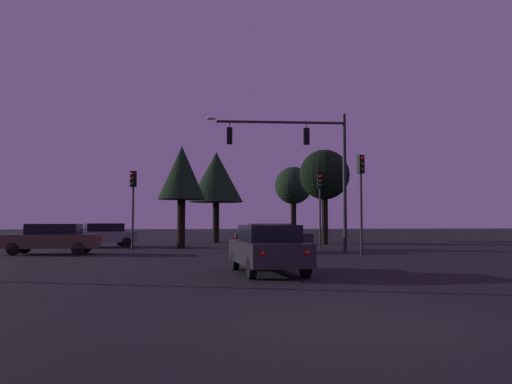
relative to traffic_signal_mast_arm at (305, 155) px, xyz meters
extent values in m
plane|color=black|center=(-3.83, 5.79, -5.25)|extent=(168.00, 168.00, 0.00)
cylinder|color=#232326|center=(2.14, -0.16, -1.50)|extent=(0.20, 0.20, 7.50)
cylinder|color=#232326|center=(-1.32, 0.09, 1.75)|extent=(6.93, 0.63, 0.14)
ellipsoid|color=#F4EACC|center=(-5.08, 0.35, 1.90)|extent=(0.56, 0.28, 0.16)
cylinder|color=#232326|center=(0.06, -0.01, 1.60)|extent=(0.05, 0.05, 0.30)
cube|color=black|center=(0.06, -0.01, 0.99)|extent=(0.32, 0.26, 0.90)
sphere|color=red|center=(0.07, 0.13, 1.27)|extent=(0.18, 0.18, 0.18)
sphere|color=#56380C|center=(0.07, 0.13, 0.99)|extent=(0.18, 0.18, 0.18)
sphere|color=#0C4219|center=(0.07, 0.13, 0.71)|extent=(0.18, 0.18, 0.18)
cylinder|color=#232326|center=(-4.09, 0.28, 1.58)|extent=(0.05, 0.05, 0.32)
cube|color=black|center=(-4.09, 0.28, 0.97)|extent=(0.32, 0.26, 0.90)
sphere|color=red|center=(-4.08, 0.42, 1.25)|extent=(0.18, 0.18, 0.18)
sphere|color=#56380C|center=(-4.08, 0.42, 0.97)|extent=(0.18, 0.18, 0.18)
sphere|color=#0C4219|center=(-4.08, 0.42, 0.69)|extent=(0.18, 0.18, 0.18)
cylinder|color=#232326|center=(-9.33, 2.78, -3.45)|extent=(0.12, 0.12, 3.59)
cube|color=black|center=(-9.33, 2.78, -1.21)|extent=(0.37, 0.34, 0.90)
sphere|color=red|center=(-9.38, 2.65, -0.93)|extent=(0.18, 0.18, 0.18)
sphere|color=#56380C|center=(-9.38, 2.65, -1.21)|extent=(0.18, 0.18, 0.18)
sphere|color=#0C4219|center=(-9.38, 2.65, -1.49)|extent=(0.18, 0.18, 0.18)
cylinder|color=#232326|center=(1.98, 4.29, -3.38)|extent=(0.12, 0.12, 3.73)
cube|color=black|center=(1.98, 4.29, -1.06)|extent=(0.31, 0.25, 0.90)
sphere|color=red|center=(1.99, 4.15, -0.78)|extent=(0.18, 0.18, 0.18)
sphere|color=#56380C|center=(1.99, 4.15, -1.06)|extent=(0.18, 0.18, 0.18)
sphere|color=#0C4219|center=(1.99, 4.15, -1.34)|extent=(0.18, 0.18, 0.18)
cylinder|color=#232326|center=(2.03, -2.98, -3.26)|extent=(0.12, 0.12, 3.97)
cube|color=black|center=(2.03, -2.98, -0.83)|extent=(0.36, 0.32, 0.90)
sphere|color=red|center=(2.07, -3.11, -0.55)|extent=(0.18, 0.18, 0.18)
sphere|color=#56380C|center=(2.07, -3.11, -0.83)|extent=(0.18, 0.18, 0.18)
sphere|color=#0C4219|center=(2.07, -3.11, -1.11)|extent=(0.18, 0.18, 0.18)
cube|color=#232328|center=(-3.91, -10.83, -4.59)|extent=(2.04, 4.34, 0.68)
cube|color=black|center=(-3.91, -10.98, -3.99)|extent=(1.67, 2.38, 0.52)
cylinder|color=black|center=(-4.79, -9.48, -4.93)|extent=(0.24, 0.65, 0.64)
cylinder|color=black|center=(-3.21, -9.38, -4.93)|extent=(0.24, 0.65, 0.64)
cylinder|color=black|center=(-4.62, -12.28, -4.93)|extent=(0.24, 0.65, 0.64)
cylinder|color=black|center=(-3.04, -12.18, -4.93)|extent=(0.24, 0.65, 0.64)
sphere|color=red|center=(-4.41, -13.00, -4.49)|extent=(0.14, 0.14, 0.14)
sphere|color=red|center=(-3.16, -12.92, -4.49)|extent=(0.14, 0.14, 0.14)
cube|color=#473828|center=(-13.04, 0.01, -4.59)|extent=(4.62, 1.91, 0.68)
cube|color=black|center=(-12.89, 0.01, -3.99)|extent=(2.51, 1.60, 0.52)
cylinder|color=black|center=(-14.57, -0.73, -4.93)|extent=(0.65, 0.22, 0.64)
cylinder|color=black|center=(-14.52, 0.84, -4.93)|extent=(0.65, 0.22, 0.64)
cylinder|color=black|center=(-11.56, -0.82, -4.93)|extent=(0.65, 0.22, 0.64)
cylinder|color=black|center=(-11.51, 0.75, -4.93)|extent=(0.65, 0.22, 0.64)
sphere|color=red|center=(-10.77, -0.68, -4.49)|extent=(0.14, 0.14, 0.14)
sphere|color=red|center=(-10.73, 0.56, -4.49)|extent=(0.14, 0.14, 0.14)
cube|color=#232328|center=(-1.77, 0.13, -4.59)|extent=(4.12, 2.03, 0.68)
cube|color=black|center=(-1.92, 0.14, -3.99)|extent=(2.25, 1.69, 0.52)
cylinder|color=black|center=(-0.40, 0.89, -4.93)|extent=(0.65, 0.23, 0.64)
cylinder|color=black|center=(-0.48, -0.75, -4.93)|extent=(0.65, 0.23, 0.64)
cylinder|color=black|center=(-3.06, 1.01, -4.93)|extent=(0.65, 0.23, 0.64)
cylinder|color=black|center=(-3.14, -0.62, -4.93)|extent=(0.65, 0.23, 0.64)
sphere|color=red|center=(-3.77, 0.87, -4.49)|extent=(0.14, 0.14, 0.14)
sphere|color=red|center=(-3.83, -0.42, -4.49)|extent=(0.14, 0.14, 0.14)
cube|color=gray|center=(-11.69, 7.21, -4.59)|extent=(4.60, 3.02, 0.68)
cube|color=black|center=(-11.54, 7.25, -3.99)|extent=(2.66, 2.19, 0.52)
cylinder|color=black|center=(-12.78, 6.01, -4.93)|extent=(0.67, 0.38, 0.64)
cylinder|color=black|center=(-13.27, 7.57, -4.93)|extent=(0.67, 0.38, 0.64)
cylinder|color=black|center=(-10.11, 6.84, -4.93)|extent=(0.67, 0.38, 0.64)
cylinder|color=black|center=(-10.59, 8.40, -4.93)|extent=(0.67, 0.38, 0.64)
sphere|color=red|center=(-9.46, 7.23, -4.49)|extent=(0.14, 0.14, 0.14)
sphere|color=red|center=(-9.84, 8.46, -4.49)|extent=(0.14, 0.14, 0.14)
cylinder|color=black|center=(-6.62, 4.98, -3.75)|extent=(0.49, 0.49, 3.00)
cone|color=black|center=(-6.62, 4.98, -0.58)|extent=(2.91, 2.91, 3.33)
cylinder|color=black|center=(-3.92, 13.52, -3.66)|extent=(0.51, 0.51, 3.18)
cone|color=black|center=(-3.92, 13.52, -0.07)|extent=(4.26, 4.26, 3.99)
cylinder|color=black|center=(3.53, 8.59, -3.38)|extent=(0.45, 0.45, 3.75)
sphere|color=black|center=(3.53, 8.59, -0.24)|extent=(3.60, 3.60, 3.60)
cylinder|color=black|center=(2.99, 16.44, -3.43)|extent=(0.47, 0.47, 3.64)
sphere|color=black|center=(2.99, 16.44, -0.47)|extent=(3.25, 3.25, 3.25)
camera|label=1|loc=(-6.57, -26.53, -3.64)|focal=35.56mm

